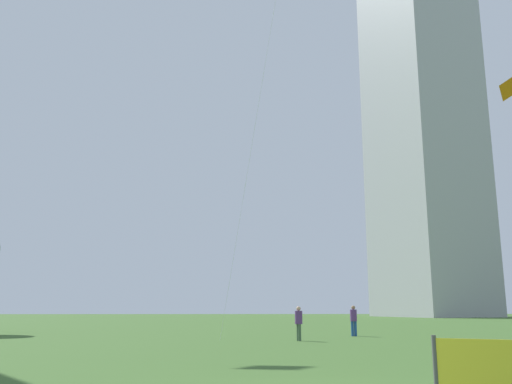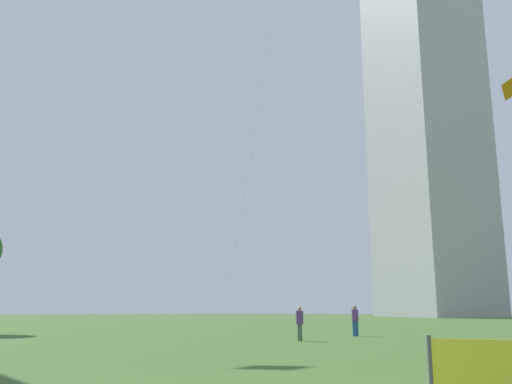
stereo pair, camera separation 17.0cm
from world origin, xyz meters
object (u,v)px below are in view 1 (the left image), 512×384
(person_standing_1, at_px, (299,321))
(distant_highrise_0, at_px, (417,53))
(event_banner, at_px, (505,370))
(person_standing_0, at_px, (354,318))

(person_standing_1, distance_m, distant_highrise_0, 96.14)
(person_standing_1, xyz_separation_m, event_banner, (1.06, -19.20, -0.36))
(person_standing_0, xyz_separation_m, event_banner, (-2.75, -23.72, -0.40))
(person_standing_1, distance_m, event_banner, 19.24)
(person_standing_0, relative_size, event_banner, 0.87)
(event_banner, bearing_deg, distant_highrise_0, 70.44)
(distant_highrise_0, height_order, event_banner, distant_highrise_0)
(distant_highrise_0, bearing_deg, event_banner, -126.12)
(distant_highrise_0, bearing_deg, person_standing_0, -130.18)
(person_standing_1, height_order, distant_highrise_0, distant_highrise_0)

